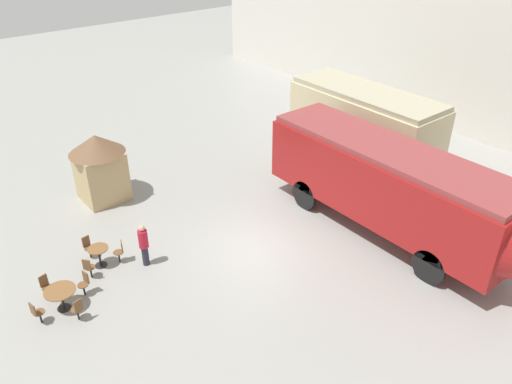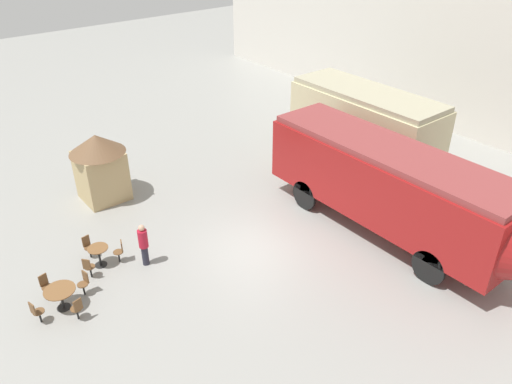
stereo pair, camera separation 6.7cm
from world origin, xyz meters
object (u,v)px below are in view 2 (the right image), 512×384
(ticket_kiosk, at_px, (100,164))
(streamlined_locomotive, at_px, (404,190))
(cafe_table_mid, at_px, (60,293))
(passenger_coach_vintage, at_px, (365,123))
(cafe_chair_0, at_px, (88,245))
(cafe_table_near, at_px, (99,253))
(visitor_person, at_px, (144,243))

(ticket_kiosk, bearing_deg, streamlined_locomotive, 37.11)
(streamlined_locomotive, bearing_deg, cafe_table_mid, -110.55)
(passenger_coach_vintage, distance_m, cafe_chair_0, 13.61)
(cafe_table_near, relative_size, visitor_person, 0.45)
(passenger_coach_vintage, distance_m, visitor_person, 12.11)
(cafe_chair_0, height_order, visitor_person, visitor_person)
(cafe_chair_0, bearing_deg, cafe_table_mid, -48.66)
(streamlined_locomotive, height_order, cafe_chair_0, streamlined_locomotive)
(visitor_person, height_order, ticket_kiosk, ticket_kiosk)
(passenger_coach_vintage, xyz_separation_m, cafe_table_near, (-0.54, -13.34, -1.61))
(cafe_chair_0, xyz_separation_m, visitor_person, (1.69, 1.41, 0.41))
(cafe_table_near, height_order, visitor_person, visitor_person)
(passenger_coach_vintage, height_order, cafe_chair_0, passenger_coach_vintage)
(passenger_coach_vintage, height_order, ticket_kiosk, passenger_coach_vintage)
(cafe_table_near, height_order, ticket_kiosk, ticket_kiosk)
(cafe_table_mid, relative_size, visitor_person, 0.59)
(cafe_table_mid, height_order, cafe_chair_0, cafe_chair_0)
(streamlined_locomotive, relative_size, cafe_table_near, 15.87)
(streamlined_locomotive, relative_size, ticket_kiosk, 4.04)
(cafe_table_near, bearing_deg, passenger_coach_vintage, 87.68)
(streamlined_locomotive, relative_size, visitor_person, 7.20)
(passenger_coach_vintage, bearing_deg, cafe_chair_0, -95.38)
(cafe_table_near, distance_m, ticket_kiosk, 4.94)
(visitor_person, relative_size, ticket_kiosk, 0.56)
(passenger_coach_vintage, xyz_separation_m, visitor_person, (0.42, -12.04, -1.25))
(streamlined_locomotive, height_order, cafe_table_near, streamlined_locomotive)
(streamlined_locomotive, xyz_separation_m, cafe_table_near, (-5.61, -9.63, -1.60))
(ticket_kiosk, bearing_deg, cafe_table_near, -26.11)
(cafe_table_mid, distance_m, ticket_kiosk, 6.96)
(cafe_table_near, relative_size, ticket_kiosk, 0.25)
(cafe_table_near, height_order, cafe_table_mid, cafe_table_near)
(ticket_kiosk, bearing_deg, visitor_person, -8.71)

